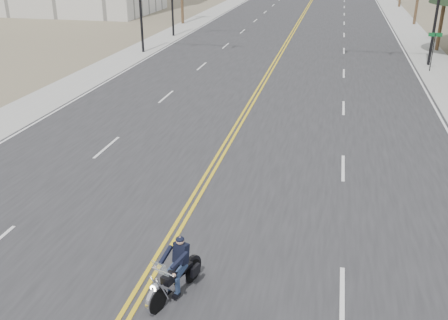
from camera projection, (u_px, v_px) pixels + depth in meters
name	position (u px, v px, depth m)	size (l,w,h in m)	color
road	(309.00, 5.00, 72.52)	(20.00, 200.00, 0.01)	#303033
sidewalk_left	(232.00, 3.00, 74.81)	(3.00, 200.00, 0.01)	#A5A5A0
sidewalk_right	(391.00, 7.00, 70.23)	(3.00, 200.00, 0.01)	#A5A5A0
street_sign	(434.00, 45.00, 33.83)	(0.90, 0.06, 2.62)	black
motorcyclist	(174.00, 269.00, 12.20)	(0.86, 2.01, 1.57)	black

